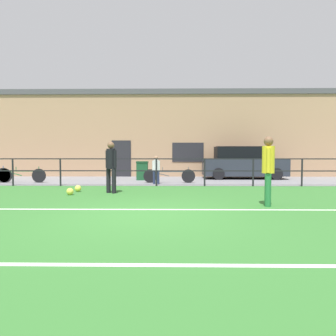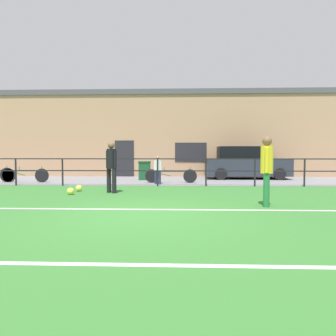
# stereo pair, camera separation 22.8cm
# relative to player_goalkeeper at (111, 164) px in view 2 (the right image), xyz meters

# --- Properties ---
(ground) EXTENTS (60.00, 44.00, 0.04)m
(ground) POSITION_rel_player_goalkeeper_xyz_m (1.42, -3.72, -1.01)
(ground) COLOR #33702D
(field_line_touchline) EXTENTS (36.00, 0.11, 0.00)m
(field_line_touchline) POSITION_rel_player_goalkeeper_xyz_m (1.42, -3.08, -0.99)
(field_line_touchline) COLOR white
(field_line_touchline) RESTS_ON ground
(field_line_hash) EXTENTS (36.00, 0.11, 0.00)m
(field_line_hash) POSITION_rel_player_goalkeeper_xyz_m (1.42, -6.77, -0.99)
(field_line_hash) COLOR white
(field_line_hash) RESTS_ON ground
(pavement_strip) EXTENTS (48.00, 5.00, 0.02)m
(pavement_strip) POSITION_rel_player_goalkeeper_xyz_m (1.42, 4.78, -0.98)
(pavement_strip) COLOR slate
(pavement_strip) RESTS_ON ground
(perimeter_fence) EXTENTS (36.07, 0.07, 1.15)m
(perimeter_fence) POSITION_rel_player_goalkeeper_xyz_m (1.42, 2.28, -0.24)
(perimeter_fence) COLOR black
(perimeter_fence) RESTS_ON ground
(clubhouse_facade) EXTENTS (28.00, 2.56, 5.03)m
(clubhouse_facade) POSITION_rel_player_goalkeeper_xyz_m (1.42, 8.48, 1.53)
(clubhouse_facade) COLOR tan
(clubhouse_facade) RESTS_ON ground
(player_goalkeeper) EXTENTS (0.42, 0.32, 1.75)m
(player_goalkeeper) POSITION_rel_player_goalkeeper_xyz_m (0.00, 0.00, 0.00)
(player_goalkeeper) COLOR black
(player_goalkeeper) RESTS_ON ground
(player_striker) EXTENTS (0.31, 0.48, 1.78)m
(player_striker) POSITION_rel_player_goalkeeper_xyz_m (4.56, -2.50, 0.02)
(player_striker) COLOR #237038
(player_striker) RESTS_ON ground
(soccer_ball_match) EXTENTS (0.23, 0.23, 0.23)m
(soccer_ball_match) POSITION_rel_player_goalkeeper_xyz_m (-1.26, 0.37, -0.88)
(soccer_ball_match) COLOR #E5E04C
(soccer_ball_match) RESTS_ON ground
(soccer_ball_spare) EXTENTS (0.23, 0.23, 0.23)m
(soccer_ball_spare) POSITION_rel_player_goalkeeper_xyz_m (-1.24, -0.52, -0.88)
(soccer_ball_spare) COLOR #E5E04C
(soccer_ball_spare) RESTS_ON ground
(spectator_child) EXTENTS (0.34, 0.21, 1.23)m
(spectator_child) POSITION_rel_player_goalkeeper_xyz_m (1.37, 2.96, -0.28)
(spectator_child) COLOR #232D4C
(spectator_child) RESTS_ON pavement_strip
(parked_car_red) EXTENTS (4.30, 1.81, 1.70)m
(parked_car_red) POSITION_rel_player_goalkeeper_xyz_m (5.82, 5.97, -0.17)
(parked_car_red) COLOR #282D38
(parked_car_red) RESTS_ON pavement_strip
(bicycle_parked_1) EXTENTS (2.35, 0.04, 0.72)m
(bicycle_parked_1) POSITION_rel_player_goalkeeper_xyz_m (1.94, 3.48, -0.65)
(bicycle_parked_1) COLOR black
(bicycle_parked_1) RESTS_ON pavement_strip
(bicycle_parked_2) EXTENTS (2.19, 0.04, 0.74)m
(bicycle_parked_2) POSITION_rel_player_goalkeeper_xyz_m (-4.79, 3.48, -0.64)
(bicycle_parked_2) COLOR black
(bicycle_parked_2) RESTS_ON pavement_strip
(trash_bin_0) EXTENTS (0.58, 0.49, 0.94)m
(trash_bin_0) POSITION_rel_player_goalkeeper_xyz_m (0.57, 4.97, -0.50)
(trash_bin_0) COLOR #194C28
(trash_bin_0) RESTS_ON pavement_strip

